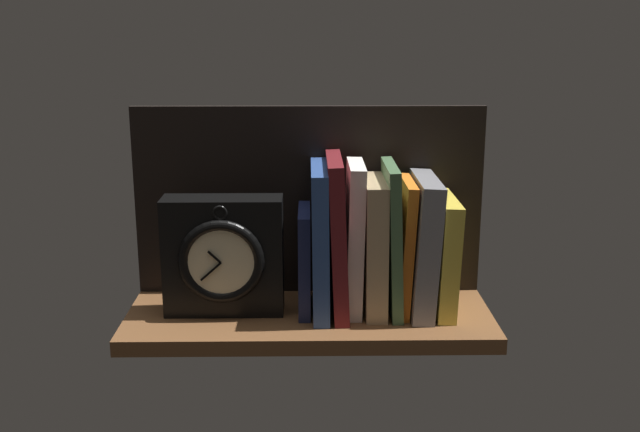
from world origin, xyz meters
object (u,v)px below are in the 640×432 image
book_navy_bierce (303,260)px  framed_clock (222,256)px  book_maroon_dawkins (336,235)px  book_tan_shortstories (373,246)px  book_gray_chess (420,245)px  book_white_catcher (353,238)px  book_green_romantic (390,238)px  book_blue_modern (319,239)px  book_orange_pandolfini (403,246)px  book_yellow_seinlanguage (442,254)px

book_navy_bierce → framed_clock: 13.22cm
book_maroon_dawkins → book_tan_shortstories: bearing=0.0°
book_gray_chess → book_white_catcher: bearing=180.0°
book_navy_bierce → book_green_romantic: 14.74cm
book_maroon_dawkins → book_gray_chess: book_maroon_dawkins is taller
book_blue_modern → book_white_catcher: 5.56cm
book_orange_pandolfini → book_yellow_seinlanguage: bearing=0.0°
book_tan_shortstories → book_orange_pandolfini: (4.91, 0.00, -0.08)cm
book_tan_shortstories → framed_clock: 24.56cm
book_navy_bierce → book_maroon_dawkins: book_maroon_dawkins is taller
book_gray_chess → framed_clock: 32.36cm
book_blue_modern → book_yellow_seinlanguage: size_ratio=1.27×
book_tan_shortstories → book_orange_pandolfini: 4.91cm
book_blue_modern → book_maroon_dawkins: book_maroon_dawkins is taller
book_maroon_dawkins → book_gray_chess: size_ratio=1.15×
book_white_catcher → book_maroon_dawkins: bearing=180.0°
framed_clock → book_navy_bierce: bearing=5.9°
book_blue_modern → book_green_romantic: (11.72, 0.00, 0.16)cm
book_navy_bierce → book_white_catcher: (8.12, 0.00, 3.75)cm
book_blue_modern → book_tan_shortstories: size_ratio=1.10×
book_gray_chess → book_yellow_seinlanguage: 3.90cm
book_blue_modern → framed_clock: (-15.66, -1.36, -2.37)cm
book_navy_bierce → book_maroon_dawkins: size_ratio=0.67×
book_orange_pandolfini → framed_clock: 29.46cm
book_green_romantic → framed_clock: 27.53cm
book_orange_pandolfini → book_gray_chess: (2.91, 0.00, 0.21)cm
book_navy_bierce → book_white_catcher: size_ratio=0.69×
book_gray_chess → framed_clock: bearing=-177.6°
framed_clock → book_yellow_seinlanguage: bearing=2.2°
book_blue_modern → framed_clock: size_ratio=1.25×
book_tan_shortstories → framed_clock: bearing=-176.8°
book_orange_pandolfini → book_gray_chess: 2.91cm
book_navy_bierce → book_orange_pandolfini: (16.30, 0.00, 2.34)cm
book_blue_modern → book_green_romantic: size_ratio=0.99×
book_maroon_dawkins → book_gray_chess: 13.95cm
book_green_romantic → book_navy_bierce: bearing=180.0°
book_navy_bierce → book_blue_modern: (2.56, 0.00, 3.51)cm
book_tan_shortstories → book_orange_pandolfini: size_ratio=1.01×
book_orange_pandolfini → book_yellow_seinlanguage: book_orange_pandolfini is taller
book_blue_modern → book_yellow_seinlanguage: (20.20, 0.00, -2.58)cm
book_tan_shortstories → book_maroon_dawkins: bearing=180.0°
book_white_catcher → book_tan_shortstories: size_ratio=1.12×
book_white_catcher → book_tan_shortstories: book_white_catcher is taller
book_blue_modern → framed_clock: 15.90cm
book_green_romantic → book_yellow_seinlanguage: book_green_romantic is taller
book_maroon_dawkins → framed_clock: book_maroon_dawkins is taller
book_white_catcher → book_gray_chess: bearing=0.0°
book_blue_modern → book_gray_chess: bearing=0.0°
book_gray_chess → book_tan_shortstories: bearing=180.0°
book_orange_pandolfini → book_tan_shortstories: bearing=180.0°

